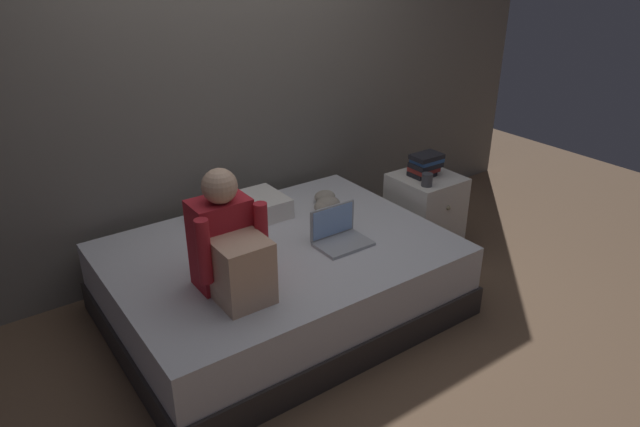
# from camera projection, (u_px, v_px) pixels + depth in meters

# --- Properties ---
(ground_plane) EXTENTS (8.00, 8.00, 0.00)m
(ground_plane) POSITION_uv_depth(u_px,v_px,m) (335.00, 322.00, 3.52)
(ground_plane) COLOR brown
(wall_back) EXTENTS (5.60, 0.10, 2.70)m
(wall_back) POSITION_uv_depth(u_px,v_px,m) (229.00, 67.00, 3.82)
(wall_back) COLOR slate
(wall_back) RESTS_ON ground_plane
(bed) EXTENTS (2.00, 1.50, 0.46)m
(bed) POSITION_uv_depth(u_px,v_px,m) (280.00, 279.00, 3.54)
(bed) COLOR #332D2B
(bed) RESTS_ON ground_plane
(nightstand) EXTENTS (0.44, 0.46, 0.59)m
(nightstand) POSITION_uv_depth(u_px,v_px,m) (424.00, 213.00, 4.25)
(nightstand) COLOR beige
(nightstand) RESTS_ON ground_plane
(person_sitting) EXTENTS (0.39, 0.44, 0.66)m
(person_sitting) POSITION_uv_depth(u_px,v_px,m) (230.00, 247.00, 2.91)
(person_sitting) COLOR #B21E28
(person_sitting) RESTS_ON bed
(laptop) EXTENTS (0.32, 0.23, 0.22)m
(laptop) POSITION_uv_depth(u_px,v_px,m) (339.00, 234.00, 3.46)
(laptop) COLOR #9EA0A5
(laptop) RESTS_ON bed
(pillow) EXTENTS (0.56, 0.36, 0.13)m
(pillow) POSITION_uv_depth(u_px,v_px,m) (243.00, 210.00, 3.75)
(pillow) COLOR silver
(pillow) RESTS_ON bed
(book_stack) EXTENTS (0.22, 0.17, 0.17)m
(book_stack) POSITION_uv_depth(u_px,v_px,m) (425.00, 165.00, 4.09)
(book_stack) COLOR black
(book_stack) RESTS_ON nightstand
(mug) EXTENTS (0.08, 0.08, 0.09)m
(mug) POSITION_uv_depth(u_px,v_px,m) (427.00, 180.00, 3.94)
(mug) COLOR #3D3D42
(mug) RESTS_ON nightstand
(clothes_pile) EXTENTS (0.25, 0.26, 0.10)m
(clothes_pile) POSITION_uv_depth(u_px,v_px,m) (326.00, 202.00, 3.91)
(clothes_pile) COLOR gray
(clothes_pile) RESTS_ON bed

